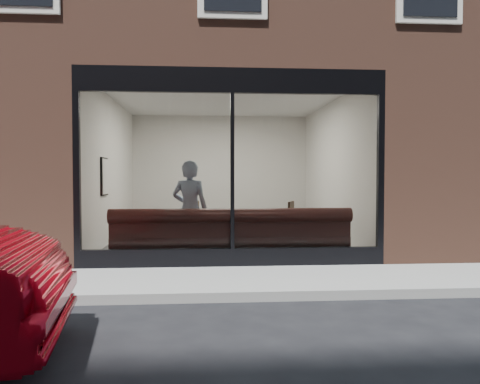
{
  "coord_description": "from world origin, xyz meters",
  "views": [
    {
      "loc": [
        -0.44,
        -5.47,
        1.48
      ],
      "look_at": [
        0.15,
        2.4,
        1.2
      ],
      "focal_mm": 35.0,
      "sensor_mm": 36.0,
      "label": 1
    }
  ],
  "objects": [
    {
      "name": "cafe_chair_left",
      "position": [
        -0.8,
        4.21,
        0.24
      ],
      "size": [
        0.45,
        0.45,
        0.04
      ],
      "primitive_type": "cube",
      "rotation": [
        0.0,
        0.0,
        3.01
      ],
      "color": "black",
      "rests_on": "cafe_floor"
    },
    {
      "name": "storefront_mullion",
      "position": [
        0.0,
        2.05,
        1.55
      ],
      "size": [
        0.06,
        0.1,
        2.5
      ],
      "primitive_type": "cube",
      "color": "black",
      "rests_on": "storefront_kick"
    },
    {
      "name": "cafe_wall_back",
      "position": [
        0.0,
        7.99,
        1.6
      ],
      "size": [
        5.0,
        0.0,
        5.0
      ],
      "primitive_type": "plane",
      "rotation": [
        1.57,
        0.0,
        0.0
      ],
      "color": "silver",
      "rests_on": "ground"
    },
    {
      "name": "host_building_pier_right",
      "position": [
        3.75,
        8.0,
        1.6
      ],
      "size": [
        2.5,
        12.0,
        3.2
      ],
      "primitive_type": "cube",
      "color": "brown",
      "rests_on": "ground"
    },
    {
      "name": "storefront_glass",
      "position": [
        0.0,
        2.02,
        1.55
      ],
      "size": [
        4.8,
        0.0,
        4.8
      ],
      "primitive_type": "plane",
      "rotation": [
        1.57,
        0.0,
        0.0
      ],
      "color": "white",
      "rests_on": "storefront_kick"
    },
    {
      "name": "ground",
      "position": [
        0.0,
        0.0,
        0.0
      ],
      "size": [
        120.0,
        120.0,
        0.0
      ],
      "primitive_type": "plane",
      "color": "black",
      "rests_on": "ground"
    },
    {
      "name": "storefront_kick",
      "position": [
        0.0,
        2.05,
        0.15
      ],
      "size": [
        5.0,
        0.1,
        0.3
      ],
      "primitive_type": "cube",
      "color": "black",
      "rests_on": "ground"
    },
    {
      "name": "sidewalk_near",
      "position": [
        0.0,
        1.0,
        0.01
      ],
      "size": [
        40.0,
        2.0,
        0.01
      ],
      "primitive_type": "cube",
      "color": "gray",
      "rests_on": "ground"
    },
    {
      "name": "cafe_wall_left",
      "position": [
        -2.49,
        5.0,
        1.6
      ],
      "size": [
        0.0,
        6.0,
        6.0
      ],
      "primitive_type": "plane",
      "rotation": [
        1.57,
        0.0,
        1.57
      ],
      "color": "silver",
      "rests_on": "ground"
    },
    {
      "name": "cafe_chair_right",
      "position": [
        1.14,
        4.03,
        0.24
      ],
      "size": [
        0.55,
        0.55,
        0.04
      ],
      "primitive_type": "cube",
      "rotation": [
        0.0,
        0.0,
        2.75
      ],
      "color": "black",
      "rests_on": "cafe_floor"
    },
    {
      "name": "person",
      "position": [
        -0.71,
        2.77,
        0.87
      ],
      "size": [
        0.72,
        0.56,
        1.75
      ],
      "primitive_type": "imported",
      "rotation": [
        0.0,
        0.0,
        2.89
      ],
      "color": "#A3BBD7",
      "rests_on": "cafe_floor"
    },
    {
      "name": "cafe_table_right",
      "position": [
        1.39,
        3.24,
        0.74
      ],
      "size": [
        0.69,
        0.69,
        0.04
      ],
      "primitive_type": "cube",
      "rotation": [
        0.0,
        0.0,
        -0.32
      ],
      "color": "black",
      "rests_on": "cafe_floor"
    },
    {
      "name": "cafe_ceiling",
      "position": [
        0.0,
        5.0,
        3.19
      ],
      "size": [
        6.0,
        6.0,
        0.0
      ],
      "primitive_type": "plane",
      "rotation": [
        3.14,
        0.0,
        0.0
      ],
      "color": "white",
      "rests_on": "host_building_upper"
    },
    {
      "name": "kerb_near",
      "position": [
        0.0,
        -0.05,
        0.06
      ],
      "size": [
        40.0,
        0.1,
        0.12
      ],
      "primitive_type": "cube",
      "color": "gray",
      "rests_on": "ground"
    },
    {
      "name": "wall_poster",
      "position": [
        -2.45,
        4.14,
        1.46
      ],
      "size": [
        0.02,
        0.53,
        0.71
      ],
      "primitive_type": "cube",
      "color": "white",
      "rests_on": "cafe_wall_left"
    },
    {
      "name": "cafe_table_left",
      "position": [
        -0.73,
        3.19,
        0.74
      ],
      "size": [
        0.69,
        0.69,
        0.04
      ],
      "primitive_type": "cube",
      "rotation": [
        0.0,
        0.0,
        0.12
      ],
      "color": "black",
      "rests_on": "cafe_floor"
    },
    {
      "name": "banquette",
      "position": [
        0.0,
        2.45,
        0.23
      ],
      "size": [
        4.0,
        0.55,
        0.45
      ],
      "primitive_type": "cube",
      "color": "#3B1715",
      "rests_on": "cafe_floor"
    },
    {
      "name": "cafe_wall_right",
      "position": [
        2.49,
        5.0,
        1.6
      ],
      "size": [
        0.0,
        6.0,
        6.0
      ],
      "primitive_type": "plane",
      "rotation": [
        1.57,
        0.0,
        -1.57
      ],
      "color": "silver",
      "rests_on": "ground"
    },
    {
      "name": "cafe_floor",
      "position": [
        0.0,
        5.0,
        0.02
      ],
      "size": [
        6.0,
        6.0,
        0.0
      ],
      "primitive_type": "plane",
      "color": "#2D2D30",
      "rests_on": "ground"
    },
    {
      "name": "host_building_backfill",
      "position": [
        0.0,
        11.0,
        1.6
      ],
      "size": [
        5.0,
        6.0,
        3.2
      ],
      "primitive_type": "cube",
      "color": "brown",
      "rests_on": "ground"
    },
    {
      "name": "host_building_pier_left",
      "position": [
        -3.75,
        8.0,
        1.6
      ],
      "size": [
        2.5,
        12.0,
        3.2
      ],
      "primitive_type": "cube",
      "color": "brown",
      "rests_on": "ground"
    },
    {
      "name": "storefront_header",
      "position": [
        0.0,
        2.05,
        3.0
      ],
      "size": [
        5.0,
        0.1,
        0.4
      ],
      "primitive_type": "cube",
      "color": "black",
      "rests_on": "host_building_upper"
    }
  ]
}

